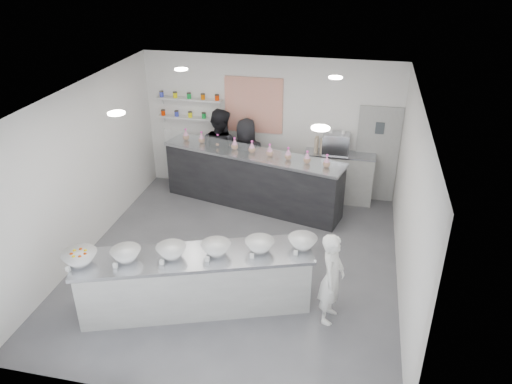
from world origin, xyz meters
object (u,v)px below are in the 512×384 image
espresso_ledge (338,177)px  woman_prep (332,278)px  prep_counter (196,281)px  staff_left (220,152)px  espresso_machine (336,144)px  staff_right (246,158)px  back_bar (252,179)px

espresso_ledge → woman_prep: (0.15, -3.86, 0.18)m
prep_counter → staff_left: bearing=80.8°
staff_left → espresso_ledge: bearing=-152.7°
prep_counter → espresso_machine: (1.77, 4.03, 0.83)m
espresso_machine → staff_left: size_ratio=0.28×
espresso_machine → staff_left: staff_left is taller
espresso_ledge → espresso_machine: 0.76m
woman_prep → staff_right: bearing=39.1°
prep_counter → staff_right: size_ratio=1.99×
woman_prep → back_bar: bearing=39.5°
woman_prep → staff_right: 4.25m
prep_counter → woman_prep: 2.04m
staff_right → woman_prep: bearing=112.2°
espresso_ledge → staff_left: (-2.56, -0.18, 0.43)m
staff_left → staff_right: staff_left is taller
espresso_ledge → staff_right: staff_right is taller
staff_right → espresso_machine: bearing=177.6°
woman_prep → espresso_machine: bearing=12.8°
staff_left → staff_right: size_ratio=1.10×
back_bar → staff_left: bearing=165.8°
prep_counter → espresso_machine: 4.47m
espresso_machine → staff_right: staff_right is taller
staff_left → prep_counter: bearing=123.5°
back_bar → staff_right: staff_right is taller
back_bar → espresso_machine: (1.66, 0.61, 0.70)m
back_bar → staff_right: (-0.22, 0.43, 0.28)m
espresso_machine → staff_right: bearing=-174.5°
espresso_ledge → espresso_machine: bearing=180.0°
espresso_ledge → staff_right: 2.01m
woman_prep → staff_left: (-2.71, 3.68, 0.24)m
prep_counter → staff_right: staff_right is taller
espresso_ledge → prep_counter: bearing=-114.9°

